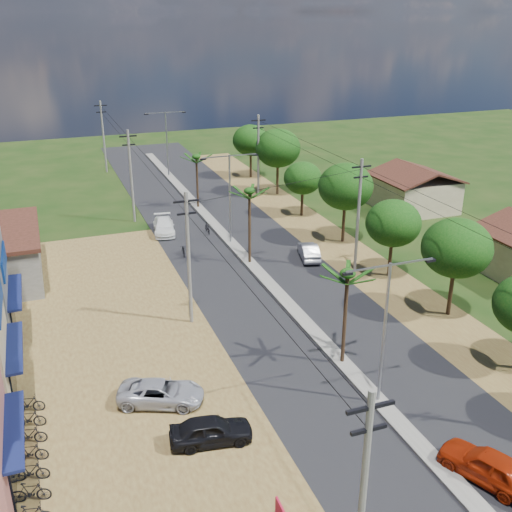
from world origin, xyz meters
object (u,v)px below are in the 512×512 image
(car_red_near, at_px, (488,466))
(car_parked_dark, at_px, (211,431))
(car_parked_silver, at_px, (161,393))
(car_white_far, at_px, (164,227))
(parked_scooter_row, at_px, (30,471))
(car_silver_mid, at_px, (309,252))

(car_red_near, distance_m, car_parked_dark, 12.54)
(car_red_near, height_order, car_parked_silver, car_red_near)
(car_white_far, relative_size, parked_scooter_row, 0.40)
(car_parked_silver, bearing_deg, car_silver_mid, -22.79)
(parked_scooter_row, bearing_deg, car_parked_dark, -2.37)
(car_white_far, distance_m, car_parked_silver, 26.41)
(car_parked_dark, height_order, parked_scooter_row, car_parked_dark)
(car_parked_dark, distance_m, parked_scooter_row, 8.15)
(car_white_far, relative_size, car_parked_silver, 1.01)
(parked_scooter_row, bearing_deg, car_red_near, -20.28)
(car_silver_mid, height_order, car_parked_dark, car_parked_dark)
(car_silver_mid, bearing_deg, car_red_near, 97.04)
(car_red_near, height_order, car_white_far, car_red_near)
(car_silver_mid, bearing_deg, car_parked_dark, 68.52)
(car_parked_silver, height_order, car_parked_dark, car_parked_dark)
(car_red_near, relative_size, parked_scooter_row, 0.39)
(car_parked_silver, bearing_deg, car_white_far, 10.18)
(car_parked_dark, bearing_deg, car_parked_silver, 30.36)
(car_red_near, relative_size, car_parked_dark, 1.10)
(car_red_near, height_order, parked_scooter_row, car_red_near)
(car_parked_dark, xyz_separation_m, parked_scooter_row, (-8.14, 0.34, -0.17))
(car_silver_mid, distance_m, parked_scooter_row, 29.30)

